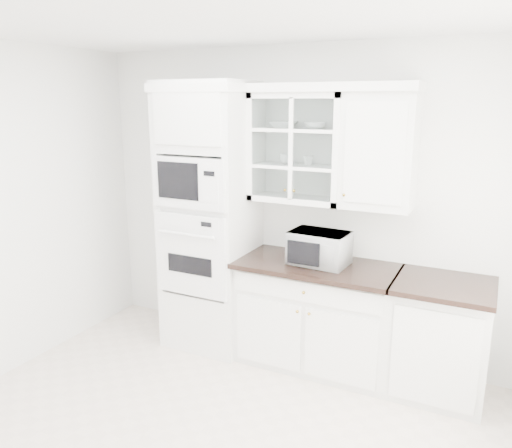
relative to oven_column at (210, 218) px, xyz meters
The scene contains 12 objects.
room_shell 1.37m from the oven_column, 52.79° to the right, with size 4.00×3.50×2.70m.
oven_column is the anchor object (origin of this frame).
base_cabinet_run 1.27m from the oven_column, ahead, with size 1.32×0.67×0.92m.
extra_base_cabinet 2.16m from the oven_column, ahead, with size 0.72×0.67×0.92m.
upper_cabinet_glass 1.03m from the oven_column, 12.10° to the left, with size 0.80×0.33×0.90m.
upper_cabinet_solid 1.60m from the oven_column, ahead, with size 0.55×0.33×0.90m, color white.
crown_molding 1.33m from the oven_column, 11.90° to the left, with size 2.14×0.38×0.07m, color white.
countertop_microwave 1.05m from the oven_column, ahead, with size 0.47×0.39×0.27m, color white.
bowl_a 1.07m from the oven_column, 15.52° to the left, with size 0.23×0.23×0.06m, color white.
bowl_b 1.26m from the oven_column, 10.23° to the left, with size 0.18×0.18×0.05m, color white.
cup_a 0.89m from the oven_column, 14.01° to the left, with size 0.11×0.11×0.09m, color white.
cup_b 1.04m from the oven_column, 11.83° to the left, with size 0.09×0.09×0.08m, color white.
Camera 1 is at (1.57, -2.32, 2.23)m, focal length 35.00 mm.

